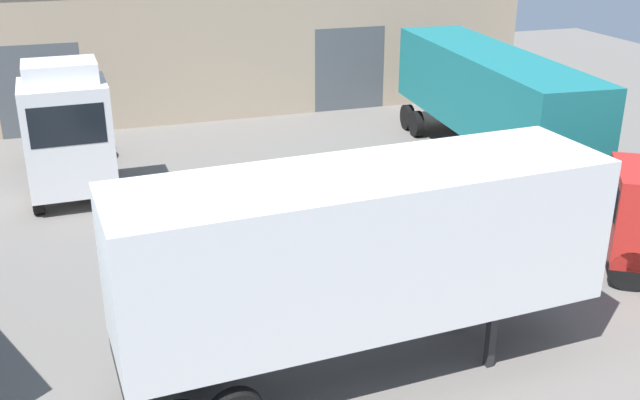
{
  "coord_description": "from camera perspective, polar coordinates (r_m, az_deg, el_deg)",
  "views": [
    {
      "loc": [
        -5.04,
        -16.41,
        8.72
      ],
      "look_at": [
        0.51,
        0.34,
        1.6
      ],
      "focal_mm": 42.0,
      "sensor_mm": 36.0,
      "label": 1
    }
  ],
  "objects": [
    {
      "name": "tractor_unit_white",
      "position": [
        24.21,
        -18.62,
        4.76
      ],
      "size": [
        2.68,
        6.61,
        4.33
      ],
      "rotation": [
        0.0,
        0.0,
        -1.54
      ],
      "color": "silver",
      "rests_on": "ground_plane"
    },
    {
      "name": "container_trailer_blue",
      "position": [
        26.42,
        12.69,
        7.9
      ],
      "size": [
        3.38,
        11.35,
        3.96
      ],
      "rotation": [
        0.0,
        0.0,
        -1.65
      ],
      "color": "#197075",
      "rests_on": "ground_plane"
    },
    {
      "name": "traffic_cone",
      "position": [
        22.16,
        -9.32,
        -0.8
      ],
      "size": [
        0.4,
        0.4,
        0.55
      ],
      "color": "black",
      "rests_on": "ground_plane"
    },
    {
      "name": "ground_plane",
      "position": [
        19.26,
        -1.12,
        -4.96
      ],
      "size": [
        60.0,
        60.0,
        0.0
      ],
      "primitive_type": "plane",
      "color": "slate"
    },
    {
      "name": "warehouse_building",
      "position": [
        34.81,
        -9.98,
        12.28
      ],
      "size": [
        29.6,
        7.64,
        6.09
      ],
      "color": "tan",
      "rests_on": "ground_plane"
    },
    {
      "name": "container_trailer_black",
      "position": [
        13.94,
        3.14,
        -3.85
      ],
      "size": [
        9.43,
        3.04,
        4.21
      ],
      "rotation": [
        0.0,
        0.0,
        0.06
      ],
      "color": "silver",
      "rests_on": "ground_plane"
    },
    {
      "name": "oil_drum",
      "position": [
        20.11,
        1.67,
        -2.35
      ],
      "size": [
        0.58,
        0.58,
        0.88
      ],
      "color": "black",
      "rests_on": "ground_plane"
    }
  ]
}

